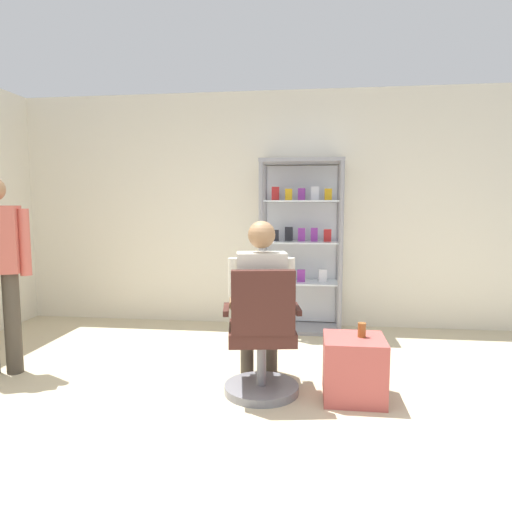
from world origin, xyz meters
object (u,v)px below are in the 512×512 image
Objects in this scene: display_cabinet_main at (301,244)px; office_chair at (262,344)px; tea_glass at (362,330)px; storage_crate at (354,368)px; seated_shopkeeper at (261,297)px.

display_cabinet_main is 1.98× the size of office_chair.
tea_glass is (0.72, 0.06, 0.11)m from office_chair.
display_cabinet_main reaches higher than office_chair.
tea_glass is (0.05, 0.02, 0.28)m from storage_crate.
tea_glass is at bearing 21.11° from storage_crate.
seated_shopkeeper is at bearing 99.34° from office_chair.
office_chair is 9.22× the size of tea_glass.
display_cabinet_main is 1.97m from office_chair.
display_cabinet_main is 1.47× the size of seated_shopkeeper.
display_cabinet_main is at bearing 104.93° from tea_glass.
storage_crate is 0.29m from tea_glass.
display_cabinet_main is 18.24× the size of tea_glass.
seated_shopkeeper is 0.78m from tea_glass.
office_chair is at bearing -175.60° from tea_glass.
seated_shopkeeper is at bearing 169.71° from storage_crate.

